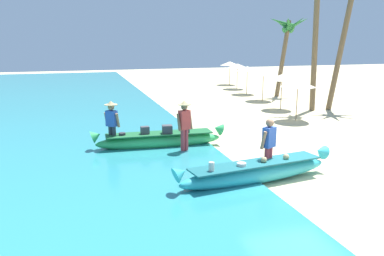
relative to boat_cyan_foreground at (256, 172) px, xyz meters
The scene contains 15 objects.
ground_plane 1.39m from the boat_cyan_foreground, ahead, with size 80.00×80.00×0.00m, color beige.
boat_cyan_foreground is the anchor object (origin of this frame).
boat_green_midground 4.42m from the boat_cyan_foreground, 113.43° to the left, with size 4.71×0.90×0.84m.
person_vendor_hatted 3.48m from the boat_cyan_foreground, 108.54° to the left, with size 0.59×0.44×1.79m.
person_tourist_customer 0.86m from the boat_cyan_foreground, 31.64° to the left, with size 0.58×0.43×1.66m.
person_vendor_assistant 5.46m from the boat_cyan_foreground, 128.35° to the left, with size 0.54×0.50×1.73m.
parasol_row_0 8.86m from the boat_cyan_foreground, 52.18° to the left, with size 1.60×1.60×1.91m.
parasol_row_1 11.64m from the boat_cyan_foreground, 57.85° to the left, with size 1.60×1.60×1.91m.
parasol_row_2 14.55m from the boat_cyan_foreground, 62.84° to the left, with size 1.60×1.60×1.91m.
parasol_row_3 17.37m from the boat_cyan_foreground, 66.54° to the left, with size 1.60×1.60×1.91m.
parasol_row_4 20.22m from the boat_cyan_foreground, 68.52° to the left, with size 1.60×1.60×1.91m.
parasol_row_5 22.94m from the boat_cyan_foreground, 69.90° to the left, with size 1.60×1.60×1.91m.
palm_tree_tall_inland 12.88m from the boat_cyan_foreground, 50.54° to the left, with size 2.54×2.39×7.18m.
palm_tree_mid_cluster 17.33m from the boat_cyan_foreground, 58.08° to the left, with size 2.91×2.41×5.24m.
paddle 1.22m from the boat_cyan_foreground, 111.48° to the right, with size 0.99×1.57×0.05m.
Camera 1 is at (-5.81, -9.06, 3.77)m, focal length 36.80 mm.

